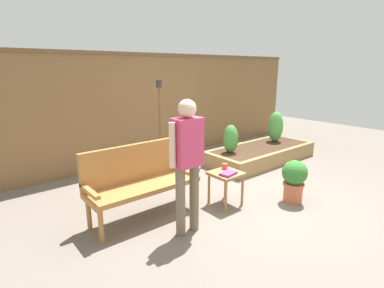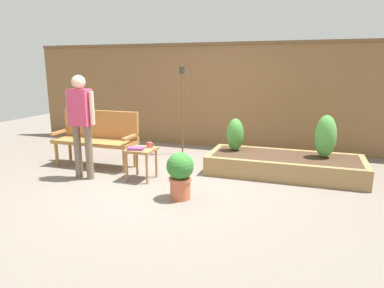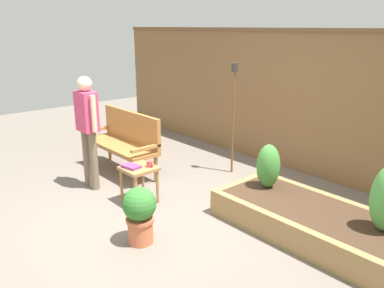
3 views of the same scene
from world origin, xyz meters
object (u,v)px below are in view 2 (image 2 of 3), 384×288
(garden_bench, at_px, (98,134))
(shrub_near_bench, at_px, (235,135))
(person_by_bench, at_px, (81,118))
(tiki_torch, at_px, (182,95))
(side_table, at_px, (141,154))
(book_on_table, at_px, (136,149))
(cup_on_table, at_px, (150,145))
(shrub_far_corner, at_px, (326,137))
(potted_boxwood, at_px, (180,173))

(garden_bench, relative_size, shrub_near_bench, 2.66)
(garden_bench, bearing_deg, shrub_near_bench, 14.47)
(person_by_bench, bearing_deg, tiki_torch, 64.87)
(person_by_bench, bearing_deg, side_table, 14.83)
(shrub_near_bench, bearing_deg, book_on_table, -137.49)
(cup_on_table, relative_size, person_by_bench, 0.07)
(garden_bench, distance_m, side_table, 1.18)
(book_on_table, relative_size, shrub_far_corner, 0.35)
(potted_boxwood, bearing_deg, tiki_torch, 109.52)
(garden_bench, relative_size, cup_on_table, 12.69)
(cup_on_table, height_order, potted_boxwood, potted_boxwood)
(shrub_far_corner, relative_size, tiki_torch, 0.39)
(cup_on_table, height_order, shrub_near_bench, shrub_near_bench)
(shrub_near_bench, height_order, shrub_far_corner, shrub_far_corner)
(shrub_far_corner, distance_m, tiki_torch, 2.70)
(tiki_torch, xyz_separation_m, person_by_bench, (-0.90, -1.91, -0.22))
(cup_on_table, bearing_deg, tiki_torch, 91.87)
(book_on_table, bearing_deg, person_by_bench, 179.86)
(side_table, relative_size, person_by_bench, 0.31)
(garden_bench, xyz_separation_m, shrub_near_bench, (2.28, 0.59, 0.03))
(side_table, xyz_separation_m, shrub_near_bench, (1.21, 1.06, 0.17))
(side_table, distance_m, potted_boxwood, 0.99)
(shrub_near_bench, xyz_separation_m, tiki_torch, (-1.17, 0.62, 0.58))
(garden_bench, xyz_separation_m, cup_on_table, (1.16, -0.36, -0.02))
(shrub_near_bench, bearing_deg, garden_bench, -165.53)
(cup_on_table, xyz_separation_m, tiki_torch, (-0.05, 1.57, 0.63))
(book_on_table, xyz_separation_m, shrub_far_corner, (2.65, 1.15, 0.13))
(tiki_torch, bearing_deg, side_table, -91.22)
(book_on_table, distance_m, tiki_torch, 1.89)
(cup_on_table, height_order, person_by_bench, person_by_bench)
(person_by_bench, bearing_deg, book_on_table, 10.05)
(book_on_table, height_order, shrub_far_corner, shrub_far_corner)
(shrub_far_corner, distance_m, person_by_bench, 3.72)
(side_table, height_order, shrub_near_bench, shrub_near_bench)
(side_table, distance_m, cup_on_table, 0.19)
(cup_on_table, bearing_deg, side_table, -127.96)
(side_table, height_order, potted_boxwood, potted_boxwood)
(cup_on_table, distance_m, person_by_bench, 1.09)
(shrub_near_bench, xyz_separation_m, person_by_bench, (-2.07, -1.29, 0.36))
(cup_on_table, relative_size, tiki_torch, 0.07)
(tiki_torch, bearing_deg, shrub_near_bench, -28.04)
(cup_on_table, relative_size, shrub_far_corner, 0.17)
(tiki_torch, relative_size, person_by_bench, 1.08)
(side_table, relative_size, tiki_torch, 0.29)
(potted_boxwood, bearing_deg, shrub_near_bench, 76.73)
(garden_bench, height_order, side_table, garden_bench)
(side_table, bearing_deg, book_on_table, -117.75)
(book_on_table, bearing_deg, potted_boxwood, -38.15)
(tiki_torch, bearing_deg, shrub_far_corner, -13.60)
(book_on_table, bearing_deg, shrub_near_bench, 32.32)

